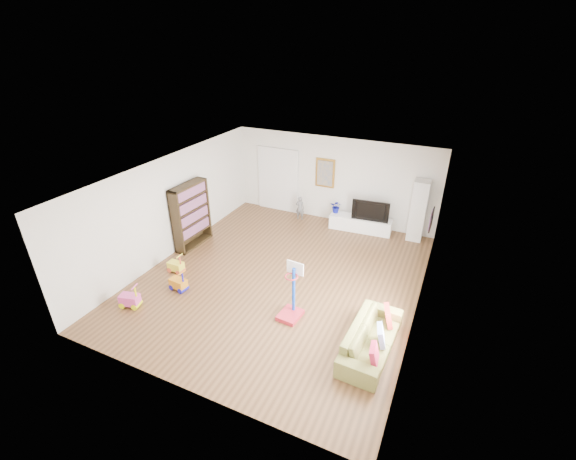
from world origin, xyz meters
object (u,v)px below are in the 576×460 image
at_px(sofa, 371,338).
at_px(basketball_hoop, 290,292).
at_px(bookshelf, 191,215).
at_px(media_console, 360,224).

height_order(sofa, basketball_hoop, basketball_hoop).
height_order(bookshelf, sofa, bookshelf).
xyz_separation_m(bookshelf, basketball_hoop, (3.84, -1.74, -0.28)).
relative_size(bookshelf, sofa, 0.93).
relative_size(media_console, bookshelf, 1.02).
bearing_deg(media_console, bookshelf, -148.80).
distance_m(media_console, bookshelf, 5.06).
bearing_deg(bookshelf, basketball_hoop, -22.20).
bearing_deg(basketball_hoop, sofa, -1.64).
relative_size(media_console, sofa, 0.95).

